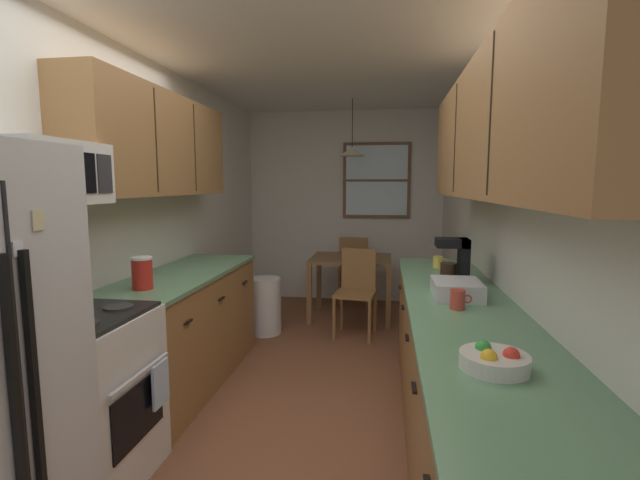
% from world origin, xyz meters
% --- Properties ---
extents(ground_plane, '(12.00, 12.00, 0.00)m').
position_xyz_m(ground_plane, '(0.00, 1.00, 0.00)').
color(ground_plane, brown).
extents(wall_left, '(0.10, 9.00, 2.55)m').
position_xyz_m(wall_left, '(-1.35, 1.00, 1.27)').
color(wall_left, silver).
rests_on(wall_left, ground).
extents(wall_right, '(0.10, 9.00, 2.55)m').
position_xyz_m(wall_right, '(1.35, 1.00, 1.27)').
color(wall_right, silver).
rests_on(wall_right, ground).
extents(wall_back, '(4.40, 0.10, 2.55)m').
position_xyz_m(wall_back, '(0.00, 3.65, 1.27)').
color(wall_back, silver).
rests_on(wall_back, ground).
extents(ceiling_slab, '(4.40, 9.00, 0.08)m').
position_xyz_m(ceiling_slab, '(0.00, 1.00, 2.59)').
color(ceiling_slab, white).
extents(stove_range, '(0.66, 0.65, 1.10)m').
position_xyz_m(stove_range, '(-0.99, -0.42, 0.47)').
color(stove_range, white).
rests_on(stove_range, ground).
extents(microwave_over_range, '(0.39, 0.57, 0.31)m').
position_xyz_m(microwave_over_range, '(-1.11, -0.42, 1.63)').
color(microwave_over_range, white).
extents(counter_left, '(0.64, 1.78, 0.90)m').
position_xyz_m(counter_left, '(-1.00, 0.80, 0.45)').
color(counter_left, olive).
rests_on(counter_left, ground).
extents(upper_cabinets_left, '(0.33, 1.86, 0.75)m').
position_xyz_m(upper_cabinets_left, '(-1.14, 0.75, 1.87)').
color(upper_cabinets_left, olive).
extents(counter_right, '(0.64, 3.23, 0.90)m').
position_xyz_m(counter_right, '(1.00, 0.11, 0.45)').
color(counter_right, olive).
rests_on(counter_right, ground).
extents(upper_cabinets_right, '(0.33, 2.91, 0.72)m').
position_xyz_m(upper_cabinets_right, '(1.14, 0.06, 1.86)').
color(upper_cabinets_right, olive).
extents(dining_table, '(0.94, 0.79, 0.72)m').
position_xyz_m(dining_table, '(0.16, 2.78, 0.61)').
color(dining_table, brown).
rests_on(dining_table, ground).
extents(dining_chair_near, '(0.45, 0.45, 0.90)m').
position_xyz_m(dining_chair_near, '(0.27, 2.18, 0.50)').
color(dining_chair_near, olive).
rests_on(dining_chair_near, ground).
extents(dining_chair_far, '(0.45, 0.45, 0.90)m').
position_xyz_m(dining_chair_far, '(0.17, 3.38, 0.50)').
color(dining_chair_far, olive).
rests_on(dining_chair_far, ground).
extents(pendant_light, '(0.31, 0.31, 0.65)m').
position_xyz_m(pendant_light, '(0.16, 2.78, 1.95)').
color(pendant_light, black).
extents(back_window, '(0.89, 0.05, 0.99)m').
position_xyz_m(back_window, '(0.43, 3.58, 1.63)').
color(back_window, brown).
extents(trash_bin, '(0.35, 0.35, 0.59)m').
position_xyz_m(trash_bin, '(-0.70, 2.06, 0.30)').
color(trash_bin, white).
rests_on(trash_bin, ground).
extents(storage_canister, '(0.13, 0.13, 0.21)m').
position_xyz_m(storage_canister, '(-1.00, 0.23, 1.01)').
color(storage_canister, red).
rests_on(storage_canister, counter_left).
extents(dish_towel, '(0.02, 0.16, 0.24)m').
position_xyz_m(dish_towel, '(-0.64, -0.25, 0.50)').
color(dish_towel, silver).
extents(coffee_maker, '(0.22, 0.18, 0.31)m').
position_xyz_m(coffee_maker, '(1.04, 0.74, 1.06)').
color(coffee_maker, black).
rests_on(coffee_maker, counter_right).
extents(mug_by_coffeemaker, '(0.12, 0.08, 0.11)m').
position_xyz_m(mug_by_coffeemaker, '(0.95, 0.04, 0.95)').
color(mug_by_coffeemaker, '#BF3F33').
rests_on(mug_by_coffeemaker, counter_right).
extents(mug_spare, '(0.12, 0.08, 0.09)m').
position_xyz_m(mug_spare, '(0.99, 1.28, 0.95)').
color(mug_spare, '#E5CC4C').
rests_on(mug_spare, counter_right).
extents(fruit_bowl, '(0.25, 0.25, 0.09)m').
position_xyz_m(fruit_bowl, '(0.96, -0.76, 0.94)').
color(fruit_bowl, silver).
rests_on(fruit_bowl, counter_right).
extents(dish_rack, '(0.28, 0.34, 0.10)m').
position_xyz_m(dish_rack, '(0.99, 0.31, 0.95)').
color(dish_rack, silver).
rests_on(dish_rack, counter_right).
extents(table_serving_bowl, '(0.22, 0.22, 0.06)m').
position_xyz_m(table_serving_bowl, '(0.23, 2.69, 0.75)').
color(table_serving_bowl, '#4C7299').
rests_on(table_serving_bowl, dining_table).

